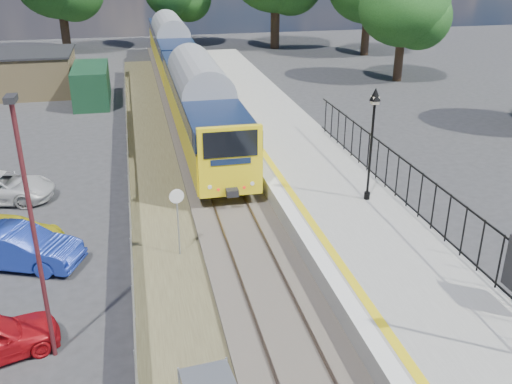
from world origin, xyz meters
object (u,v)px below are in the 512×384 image
object	(u,v)px
train	(182,65)
car_yellow	(14,232)
speed_sign	(177,211)
victorian_lamp_north	(373,118)
car_blue	(18,248)
car_white	(1,187)
carpark_lamp	(32,221)

from	to	relation	value
train	car_yellow	distance (m)	23.27
train	speed_sign	bearing A→B (deg)	-96.01
victorian_lamp_north	car_yellow	world-z (taller)	victorian_lamp_north
car_blue	victorian_lamp_north	bearing A→B (deg)	-64.62
train	speed_sign	distance (m)	23.88
train	car_yellow	xyz separation A→B (m)	(-8.48, -21.59, -1.80)
car_yellow	train	bearing A→B (deg)	-1.49
speed_sign	car_yellow	xyz separation A→B (m)	(-5.98, 2.15, -1.25)
train	car_blue	world-z (taller)	train
train	speed_sign	size ratio (longest dim) A/B	15.36
victorian_lamp_north	car_white	world-z (taller)	victorian_lamp_north
victorian_lamp_north	speed_sign	xyz separation A→B (m)	(-7.80, -1.44, -2.51)
car_yellow	car_white	distance (m)	4.63
victorian_lamp_north	car_blue	xyz separation A→B (m)	(-13.36, -0.92, -3.57)
train	car_yellow	size ratio (longest dim) A/B	10.89
carpark_lamp	car_blue	size ratio (longest dim) A/B	1.66
car_yellow	car_white	bearing A→B (deg)	35.56
victorian_lamp_north	carpark_lamp	world-z (taller)	carpark_lamp
car_blue	car_white	size ratio (longest dim) A/B	0.96
carpark_lamp	car_blue	distance (m)	6.50
victorian_lamp_north	speed_sign	bearing A→B (deg)	-169.56
victorian_lamp_north	carpark_lamp	bearing A→B (deg)	-152.16
train	car_blue	bearing A→B (deg)	-109.14
speed_sign	car_blue	bearing A→B (deg)	164.70
car_blue	car_white	bearing A→B (deg)	36.73
carpark_lamp	car_yellow	world-z (taller)	carpark_lamp
car_yellow	speed_sign	bearing A→B (deg)	-89.84
speed_sign	car_yellow	world-z (taller)	speed_sign
victorian_lamp_north	car_blue	bearing A→B (deg)	-176.06
carpark_lamp	train	bearing A→B (deg)	77.32
carpark_lamp	car_white	size ratio (longest dim) A/B	1.60
victorian_lamp_north	car_yellow	size ratio (longest dim) A/B	1.23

